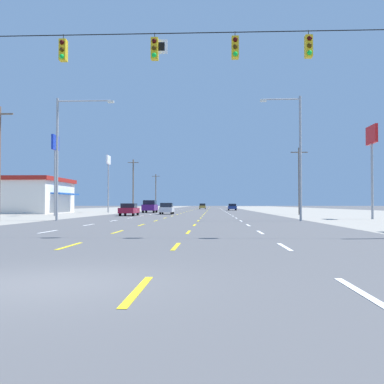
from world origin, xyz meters
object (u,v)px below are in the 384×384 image
hatchback_center_turn_far (203,206)px  suv_far_left_mid (150,206)px  sedan_far_right_midfar (232,207)px  pole_sign_right_row_1 (372,146)px  streetlight_left_row_0 (63,149)px  sedan_far_left_nearest (129,209)px  pole_sign_left_row_2 (108,169)px  streetlight_right_row_0 (297,150)px  hatchback_inner_left_near (167,208)px  pole_sign_left_row_1 (55,155)px

hatchback_center_turn_far → suv_far_left_mid: bearing=-97.7°
sedan_far_right_midfar → pole_sign_right_row_1: pole_sign_right_row_1 is taller
suv_far_left_mid → streetlight_left_row_0: 34.67m
sedan_far_left_nearest → sedan_far_right_midfar: size_ratio=1.00×
pole_sign_left_row_2 → pole_sign_right_row_1: (31.60, -30.98, -0.35)m
pole_sign_right_row_1 → streetlight_right_row_0: size_ratio=0.83×
sedan_far_left_nearest → hatchback_inner_left_near: hatchback_inner_left_near is taller
pole_sign_right_row_1 → sedan_far_left_nearest: bearing=155.5°
hatchback_inner_left_near → pole_sign_right_row_1: size_ratio=0.45×
pole_sign_left_row_1 → pole_sign_left_row_2: (1.37, 21.16, -0.07)m
hatchback_inner_left_near → pole_sign_left_row_2: (-10.77, 11.72, 6.28)m
hatchback_inner_left_near → sedan_far_right_midfar: (10.48, 38.08, -0.03)m
sedan_far_right_midfar → pole_sign_left_row_2: pole_sign_left_row_2 is taller
streetlight_left_row_0 → hatchback_inner_left_near: bearing=75.1°
sedan_far_left_nearest → suv_far_left_mid: (-0.08, 18.37, 0.27)m
hatchback_center_turn_far → streetlight_right_row_0: (9.72, -87.14, 5.05)m
sedan_far_left_nearest → pole_sign_left_row_2: pole_sign_left_row_2 is taller
hatchback_center_turn_far → pole_sign_left_row_1: (-15.57, -72.66, 6.35)m
sedan_far_right_midfar → pole_sign_right_row_1: bearing=-79.8°
hatchback_center_turn_far → pole_sign_right_row_1: bearing=-78.1°
streetlight_left_row_0 → hatchback_center_turn_far: bearing=83.6°
streetlight_right_row_0 → hatchback_center_turn_far: bearing=96.4°
suv_far_left_mid → pole_sign_left_row_1: (-8.40, -19.73, 6.10)m
hatchback_center_turn_far → streetlight_left_row_0: bearing=-96.4°
pole_sign_left_row_1 → pole_sign_right_row_1: bearing=-16.6°
hatchback_inner_left_near → sedan_far_right_midfar: bearing=74.6°
sedan_far_left_nearest → streetlight_left_row_0: size_ratio=0.44×
hatchback_center_turn_far → streetlight_left_row_0: size_ratio=0.38×
suv_far_left_mid → pole_sign_left_row_1: bearing=-113.0°
pole_sign_left_row_2 → suv_far_left_mid: bearing=-11.5°
pole_sign_left_row_1 → sedan_far_right_midfar: bearing=64.5°
streetlight_right_row_0 → streetlight_left_row_0: bearing=-180.0°
sedan_far_right_midfar → streetlight_left_row_0: size_ratio=0.44×
pole_sign_left_row_1 → streetlight_left_row_0: bearing=-68.2°
hatchback_center_turn_far → pole_sign_left_row_2: pole_sign_left_row_2 is taller
sedan_far_right_midfar → pole_sign_left_row_1: size_ratio=0.48×
sedan_far_right_midfar → pole_sign_right_row_1: 58.57m
hatchback_center_turn_far → sedan_far_right_midfar: bearing=-74.3°
pole_sign_right_row_1 → streetlight_left_row_0: (-27.17, -4.65, -0.67)m
sedan_far_right_midfar → pole_sign_left_row_2: bearing=-128.9°
hatchback_inner_left_near → pole_sign_left_row_2: bearing=132.6°
hatchback_center_turn_far → pole_sign_left_row_2: size_ratio=0.42×
suv_far_left_mid → hatchback_inner_left_near: bearing=-70.0°
pole_sign_left_row_1 → streetlight_left_row_0: (5.80, -14.48, -1.09)m
pole_sign_right_row_1 → streetlight_right_row_0: bearing=-148.8°
pole_sign_left_row_2 → streetlight_right_row_0: streetlight_right_row_0 is taller
hatchback_inner_left_near → streetlight_right_row_0: streetlight_right_row_0 is taller
pole_sign_left_row_1 → pole_sign_right_row_1: size_ratio=1.10×
streetlight_left_row_0 → sedan_far_left_nearest: bearing=80.4°
sedan_far_left_nearest → pole_sign_right_row_1: bearing=-24.5°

